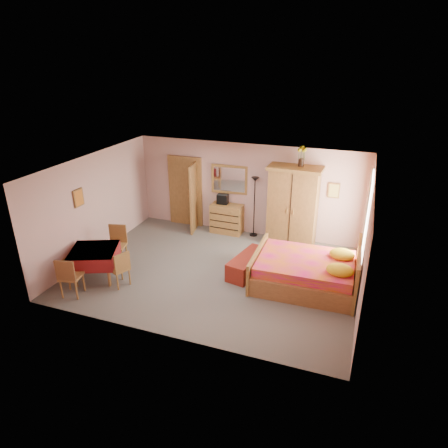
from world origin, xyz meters
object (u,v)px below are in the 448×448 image
at_px(chest_of_drawers, 227,219).
at_px(chair_north, 116,246).
at_px(wall_mirror, 229,179).
at_px(sunflower_vase, 302,156).
at_px(chair_south, 71,276).
at_px(chair_west, 67,258).
at_px(chair_east, 119,268).
at_px(bed, 306,264).
at_px(floor_lamp, 254,207).
at_px(bench, 248,264).
at_px(wardrobe, 293,207).
at_px(dining_table, 95,264).
at_px(stereo, 223,199).

xyz_separation_m(chest_of_drawers, chair_north, (-1.93, -2.69, 0.06)).
bearing_deg(wall_mirror, sunflower_vase, -10.56).
xyz_separation_m(chair_south, chair_west, (-0.68, 0.67, -0.02)).
xyz_separation_m(chair_south, chair_east, (0.73, 0.69, -0.04)).
relative_size(sunflower_vase, bed, 0.23).
relative_size(chest_of_drawers, sunflower_vase, 1.73).
relative_size(chair_south, chair_east, 1.08).
bearing_deg(floor_lamp, bench, -77.53).
distance_m(chest_of_drawers, bench, 2.38).
height_order(floor_lamp, wardrobe, wardrobe).
relative_size(wall_mirror, bench, 0.80).
bearing_deg(chest_of_drawers, bed, -37.68).
height_order(bed, dining_table, bed).
distance_m(sunflower_vase, chair_west, 6.21).
bearing_deg(dining_table, wardrobe, 40.89).
bearing_deg(sunflower_vase, floor_lamp, 175.20).
relative_size(chest_of_drawers, chair_north, 0.94).
xyz_separation_m(wardrobe, chair_south, (-3.93, -4.11, -0.63)).
xyz_separation_m(wardrobe, dining_table, (-3.88, -3.36, -0.72)).
distance_m(wardrobe, bed, 2.19).
height_order(chest_of_drawers, wall_mirror, wall_mirror).
height_order(dining_table, chair_north, chair_north).
relative_size(bench, chair_east, 1.56).
relative_size(floor_lamp, chair_south, 1.87).
height_order(wall_mirror, chair_east, wall_mirror).
bearing_deg(chair_west, wardrobe, 121.86).
bearing_deg(wardrobe, bench, -107.07).
bearing_deg(bench, chair_north, -168.01).
bearing_deg(stereo, sunflower_vase, -2.18).
xyz_separation_m(stereo, bed, (2.75, -2.16, -0.47)).
relative_size(chest_of_drawers, wardrobe, 0.42).
bearing_deg(bench, wall_mirror, 119.30).
xyz_separation_m(floor_lamp, bed, (1.81, -2.18, -0.33)).
bearing_deg(stereo, wall_mirror, 47.72).
relative_size(bed, dining_table, 2.26).
bearing_deg(floor_lamp, dining_table, -128.09).
distance_m(chest_of_drawers, chair_south, 4.68).
distance_m(stereo, floor_lamp, 0.94).
xyz_separation_m(wall_mirror, dining_table, (-1.98, -3.67, -1.18)).
distance_m(chest_of_drawers, dining_table, 3.99).
distance_m(bed, chair_west, 5.50).
bearing_deg(floor_lamp, chair_south, -123.37).
distance_m(floor_lamp, bed, 2.86).
relative_size(sunflower_vase, chair_east, 0.62).
relative_size(wardrobe, chair_south, 2.36).
relative_size(stereo, chair_west, 0.34).
xyz_separation_m(chest_of_drawers, wall_mirror, (0.00, 0.21, 1.12)).
relative_size(wall_mirror, sunflower_vase, 2.01).
bearing_deg(chair_west, bench, 106.22).
xyz_separation_m(stereo, bench, (1.40, -2.07, -0.78)).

